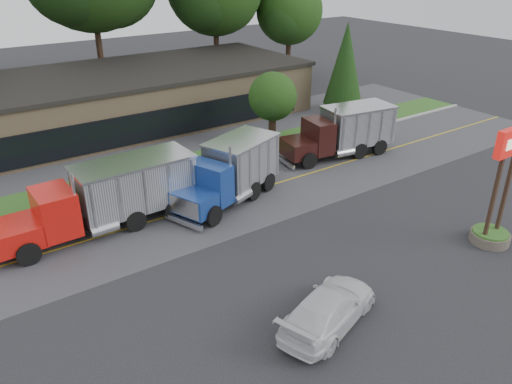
# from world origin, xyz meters

# --- Properties ---
(ground) EXTENTS (140.00, 140.00, 0.00)m
(ground) POSITION_xyz_m (0.00, 0.00, 0.00)
(ground) COLOR #323237
(ground) RESTS_ON ground
(road) EXTENTS (60.00, 8.00, 0.02)m
(road) POSITION_xyz_m (0.00, 9.00, 0.00)
(road) COLOR #59595F
(road) RESTS_ON ground
(center_line) EXTENTS (60.00, 0.12, 0.01)m
(center_line) POSITION_xyz_m (0.00, 9.00, 0.00)
(center_line) COLOR gold
(center_line) RESTS_ON ground
(curb) EXTENTS (60.00, 0.30, 0.12)m
(curb) POSITION_xyz_m (0.00, 13.20, 0.00)
(curb) COLOR #9E9E99
(curb) RESTS_ON ground
(grass_verge) EXTENTS (60.00, 3.40, 0.03)m
(grass_verge) POSITION_xyz_m (0.00, 15.00, 0.00)
(grass_verge) COLOR #366422
(grass_verge) RESTS_ON ground
(far_parking) EXTENTS (60.00, 7.00, 0.02)m
(far_parking) POSITION_xyz_m (0.00, 20.00, 0.00)
(far_parking) COLOR #59595F
(far_parking) RESTS_ON ground
(strip_mall) EXTENTS (32.00, 12.00, 4.00)m
(strip_mall) POSITION_xyz_m (2.00, 26.00, 2.00)
(strip_mall) COLOR tan
(strip_mall) RESTS_ON ground
(bilo_sign) EXTENTS (2.20, 1.90, 5.95)m
(bilo_sign) POSITION_xyz_m (10.50, -2.50, 2.02)
(bilo_sign) COLOR #6B6054
(bilo_sign) RESTS_ON ground
(tree_far_e) EXTENTS (7.55, 7.11, 10.77)m
(tree_far_e) POSITION_xyz_m (24.12, 31.09, 6.87)
(tree_far_e) COLOR #382619
(tree_far_e) RESTS_ON ground
(evergreen_right) EXTENTS (3.41, 3.41, 7.76)m
(evergreen_right) POSITION_xyz_m (20.00, 18.00, 4.26)
(evergreen_right) COLOR #382619
(evergreen_right) RESTS_ON ground
(tree_verge) EXTENTS (3.73, 3.51, 5.32)m
(tree_verge) POSITION_xyz_m (10.06, 15.04, 3.38)
(tree_verge) COLOR #382619
(tree_verge) RESTS_ON ground
(dump_truck_red) EXTENTS (10.61, 2.87, 3.36)m
(dump_truck_red) POSITION_xyz_m (-4.29, 9.67, 1.81)
(dump_truck_red) COLOR black
(dump_truck_red) RESTS_ON ground
(dump_truck_blue) EXTENTS (7.64, 4.86, 3.36)m
(dump_truck_blue) POSITION_xyz_m (2.56, 8.89, 1.80)
(dump_truck_blue) COLOR black
(dump_truck_blue) RESTS_ON ground
(dump_truck_maroon) EXTENTS (8.42, 3.79, 3.36)m
(dump_truck_maroon) POSITION_xyz_m (12.68, 10.27, 1.81)
(dump_truck_maroon) COLOR black
(dump_truck_maroon) RESTS_ON ground
(rally_car) EXTENTS (5.50, 3.59, 1.48)m
(rally_car) POSITION_xyz_m (-0.18, -2.44, 0.74)
(rally_car) COLOR silver
(rally_car) RESTS_ON ground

